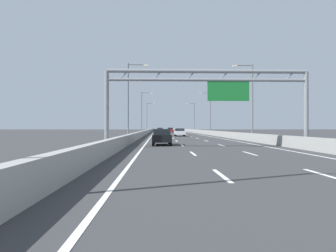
{
  "coord_description": "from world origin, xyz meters",
  "views": [
    {
      "loc": [
        -3.98,
        1.68,
        1.67
      ],
      "look_at": [
        -1.33,
        87.79,
        1.97
      ],
      "focal_mm": 33.87,
      "sensor_mm": 36.0,
      "label": 1
    }
  ],
  "objects_px": {
    "streetlamp_left_far": "(143,110)",
    "white_car": "(180,132)",
    "streetlamp_right_far": "(209,110)",
    "streetlamp_right_distant": "(194,116)",
    "sign_gantry": "(210,88)",
    "streetlamp_left_mid": "(130,97)",
    "red_car": "(170,130)",
    "streetlamp_left_distant": "(147,116)",
    "blue_car": "(160,130)",
    "black_car": "(162,137)",
    "green_car": "(159,129)",
    "streetlamp_right_mid": "(250,97)"
  },
  "relations": [
    {
      "from": "streetlamp_right_mid",
      "to": "green_car",
      "type": "bearing_deg",
      "value": 96.69
    },
    {
      "from": "streetlamp_left_mid",
      "to": "blue_car",
      "type": "xyz_separation_m",
      "value": [
        4.11,
        60.69,
        -4.66
      ]
    },
    {
      "from": "streetlamp_right_distant",
      "to": "blue_car",
      "type": "height_order",
      "value": "streetlamp_right_distant"
    },
    {
      "from": "streetlamp_left_far",
      "to": "streetlamp_left_distant",
      "type": "distance_m",
      "value": 31.71
    },
    {
      "from": "sign_gantry",
      "to": "streetlamp_left_far",
      "type": "height_order",
      "value": "streetlamp_left_far"
    },
    {
      "from": "streetlamp_left_far",
      "to": "white_car",
      "type": "height_order",
      "value": "streetlamp_left_far"
    },
    {
      "from": "green_car",
      "to": "red_car",
      "type": "xyz_separation_m",
      "value": [
        3.47,
        -33.48,
        0.03
      ]
    },
    {
      "from": "streetlamp_left_far",
      "to": "green_car",
      "type": "xyz_separation_m",
      "value": [
        3.8,
        63.24,
        -4.68
      ]
    },
    {
      "from": "streetlamp_left_far",
      "to": "streetlamp_right_far",
      "type": "xyz_separation_m",
      "value": [
        14.93,
        0.0,
        0.0
      ]
    },
    {
      "from": "streetlamp_left_far",
      "to": "streetlamp_right_far",
      "type": "bearing_deg",
      "value": 0.0
    },
    {
      "from": "streetlamp_right_mid",
      "to": "streetlamp_right_distant",
      "type": "relative_size",
      "value": 1.0
    },
    {
      "from": "streetlamp_right_mid",
      "to": "streetlamp_left_mid",
      "type": "bearing_deg",
      "value": 180.0
    },
    {
      "from": "streetlamp_left_mid",
      "to": "red_car",
      "type": "relative_size",
      "value": 2.12
    },
    {
      "from": "red_car",
      "to": "blue_car",
      "type": "relative_size",
      "value": 1.09
    },
    {
      "from": "streetlamp_left_distant",
      "to": "streetlamp_right_distant",
      "type": "bearing_deg",
      "value": 0.0
    },
    {
      "from": "sign_gantry",
      "to": "streetlamp_right_distant",
      "type": "height_order",
      "value": "streetlamp_right_distant"
    },
    {
      "from": "streetlamp_right_far",
      "to": "black_car",
      "type": "xyz_separation_m",
      "value": [
        -11.13,
        -41.23,
        -4.64
      ]
    },
    {
      "from": "sign_gantry",
      "to": "streetlamp_right_mid",
      "type": "distance_m",
      "value": 15.25
    },
    {
      "from": "streetlamp_left_far",
      "to": "green_car",
      "type": "relative_size",
      "value": 2.11
    },
    {
      "from": "streetlamp_left_mid",
      "to": "streetlamp_right_distant",
      "type": "height_order",
      "value": "same"
    },
    {
      "from": "green_car",
      "to": "blue_car",
      "type": "xyz_separation_m",
      "value": [
        0.31,
        -34.27,
        0.02
      ]
    },
    {
      "from": "streetlamp_left_far",
      "to": "red_car",
      "type": "distance_m",
      "value": 30.99
    },
    {
      "from": "streetlamp_left_mid",
      "to": "black_car",
      "type": "distance_m",
      "value": 11.26
    },
    {
      "from": "white_car",
      "to": "red_car",
      "type": "bearing_deg",
      "value": 90.2
    },
    {
      "from": "streetlamp_right_far",
      "to": "streetlamp_left_distant",
      "type": "bearing_deg",
      "value": 115.21
    },
    {
      "from": "streetlamp_right_far",
      "to": "blue_car",
      "type": "relative_size",
      "value": 2.3
    },
    {
      "from": "streetlamp_left_mid",
      "to": "black_car",
      "type": "xyz_separation_m",
      "value": [
        3.81,
        -9.52,
        -4.64
      ]
    },
    {
      "from": "streetlamp_left_distant",
      "to": "black_car",
      "type": "xyz_separation_m",
      "value": [
        3.81,
        -72.95,
        -4.64
      ]
    },
    {
      "from": "streetlamp_right_mid",
      "to": "streetlamp_right_far",
      "type": "bearing_deg",
      "value": 90.0
    },
    {
      "from": "streetlamp_left_distant",
      "to": "streetlamp_right_distant",
      "type": "distance_m",
      "value": 14.93
    },
    {
      "from": "sign_gantry",
      "to": "streetlamp_left_far",
      "type": "xyz_separation_m",
      "value": [
        -7.69,
        45.12,
        0.54
      ]
    },
    {
      "from": "green_car",
      "to": "red_car",
      "type": "distance_m",
      "value": 33.66
    },
    {
      "from": "streetlamp_right_far",
      "to": "white_car",
      "type": "relative_size",
      "value": 2.04
    },
    {
      "from": "streetlamp_left_mid",
      "to": "streetlamp_left_distant",
      "type": "relative_size",
      "value": 1.0
    },
    {
      "from": "streetlamp_left_mid",
      "to": "green_car",
      "type": "height_order",
      "value": "streetlamp_left_mid"
    },
    {
      "from": "sign_gantry",
      "to": "white_car",
      "type": "bearing_deg",
      "value": 90.46
    },
    {
      "from": "sign_gantry",
      "to": "green_car",
      "type": "relative_size",
      "value": 3.69
    },
    {
      "from": "streetlamp_right_distant",
      "to": "blue_car",
      "type": "distance_m",
      "value": 12.09
    },
    {
      "from": "streetlamp_right_far",
      "to": "blue_car",
      "type": "distance_m",
      "value": 31.28
    },
    {
      "from": "streetlamp_right_far",
      "to": "red_car",
      "type": "height_order",
      "value": "streetlamp_right_far"
    },
    {
      "from": "streetlamp_left_far",
      "to": "green_car",
      "type": "distance_m",
      "value": 63.53
    },
    {
      "from": "streetlamp_left_mid",
      "to": "white_car",
      "type": "distance_m",
      "value": 20.94
    },
    {
      "from": "streetlamp_left_mid",
      "to": "black_car",
      "type": "bearing_deg",
      "value": -68.21
    },
    {
      "from": "streetlamp_right_far",
      "to": "red_car",
      "type": "relative_size",
      "value": 2.12
    },
    {
      "from": "streetlamp_right_distant",
      "to": "green_car",
      "type": "distance_m",
      "value": 33.77
    },
    {
      "from": "red_car",
      "to": "white_car",
      "type": "relative_size",
      "value": 0.96
    },
    {
      "from": "sign_gantry",
      "to": "white_car",
      "type": "xyz_separation_m",
      "value": [
        -0.26,
        32.42,
        -4.11
      ]
    },
    {
      "from": "white_car",
      "to": "blue_car",
      "type": "bearing_deg",
      "value": 94.54
    },
    {
      "from": "streetlamp_right_far",
      "to": "streetlamp_right_distant",
      "type": "xyz_separation_m",
      "value": [
        0.0,
        31.71,
        0.0
      ]
    },
    {
      "from": "streetlamp_left_distant",
      "to": "blue_car",
      "type": "distance_m",
      "value": 6.79
    }
  ]
}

